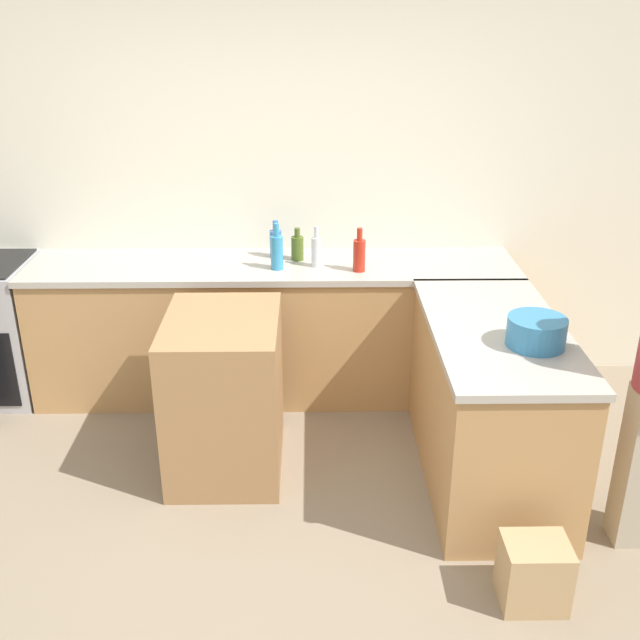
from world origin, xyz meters
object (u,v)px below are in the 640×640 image
(mixing_bowl, at_px, (536,332))
(water_bottle_blue, at_px, (276,243))
(vinegar_bottle_clear, at_px, (316,251))
(hot_sauce_bottle, at_px, (359,254))
(island_table, at_px, (225,394))
(paper_bag, at_px, (534,573))
(dish_soap_bottle, at_px, (277,251))
(olive_oil_bottle, at_px, (297,247))

(mixing_bowl, distance_m, water_bottle_blue, 1.88)
(mixing_bowl, xyz_separation_m, vinegar_bottle_clear, (-1.05, 1.16, 0.03))
(hot_sauce_bottle, bearing_deg, water_bottle_blue, 152.49)
(island_table, distance_m, water_bottle_blue, 1.17)
(paper_bag, bearing_deg, dish_soap_bottle, 122.39)
(island_table, height_order, hot_sauce_bottle, hot_sauce_bottle)
(island_table, height_order, water_bottle_blue, water_bottle_blue)
(vinegar_bottle_clear, xyz_separation_m, paper_bag, (0.93, -1.90, -0.86))
(water_bottle_blue, bearing_deg, paper_bag, -60.21)
(hot_sauce_bottle, height_order, paper_bag, hot_sauce_bottle)
(water_bottle_blue, distance_m, paper_bag, 2.55)
(water_bottle_blue, distance_m, olive_oil_bottle, 0.15)
(olive_oil_bottle, xyz_separation_m, vinegar_bottle_clear, (0.12, -0.13, 0.02))
(olive_oil_bottle, height_order, hot_sauce_bottle, hot_sauce_bottle)
(olive_oil_bottle, distance_m, vinegar_bottle_clear, 0.18)
(mixing_bowl, distance_m, hot_sauce_bottle, 1.34)
(island_table, bearing_deg, water_bottle_blue, 75.63)
(olive_oil_bottle, relative_size, hot_sauce_bottle, 0.77)
(water_bottle_blue, xyz_separation_m, paper_bag, (1.19, -2.08, -0.85))
(island_table, bearing_deg, vinegar_bottle_clear, 57.54)
(island_table, distance_m, mixing_bowl, 1.69)
(dish_soap_bottle, bearing_deg, mixing_bowl, -40.82)
(water_bottle_blue, bearing_deg, dish_soap_bottle, -85.89)
(vinegar_bottle_clear, bearing_deg, water_bottle_blue, 144.51)
(island_table, distance_m, vinegar_bottle_clear, 1.11)
(island_table, distance_m, paper_bag, 1.84)
(island_table, height_order, olive_oil_bottle, olive_oil_bottle)
(water_bottle_blue, bearing_deg, olive_oil_bottle, -21.38)
(vinegar_bottle_clear, relative_size, paper_bag, 0.83)
(mixing_bowl, height_order, dish_soap_bottle, dish_soap_bottle)
(olive_oil_bottle, height_order, vinegar_bottle_clear, vinegar_bottle_clear)
(paper_bag, bearing_deg, mixing_bowl, 80.68)
(hot_sauce_bottle, bearing_deg, island_table, -137.07)
(dish_soap_bottle, relative_size, hot_sauce_bottle, 1.07)
(dish_soap_bottle, relative_size, vinegar_bottle_clear, 1.13)
(olive_oil_bottle, bearing_deg, paper_bag, -62.57)
(island_table, bearing_deg, dish_soap_bottle, 70.49)
(paper_bag, bearing_deg, olive_oil_bottle, 117.43)
(water_bottle_blue, height_order, vinegar_bottle_clear, vinegar_bottle_clear)
(olive_oil_bottle, bearing_deg, vinegar_bottle_clear, -47.43)
(dish_soap_bottle, distance_m, hot_sauce_bottle, 0.51)
(paper_bag, bearing_deg, island_table, 143.05)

